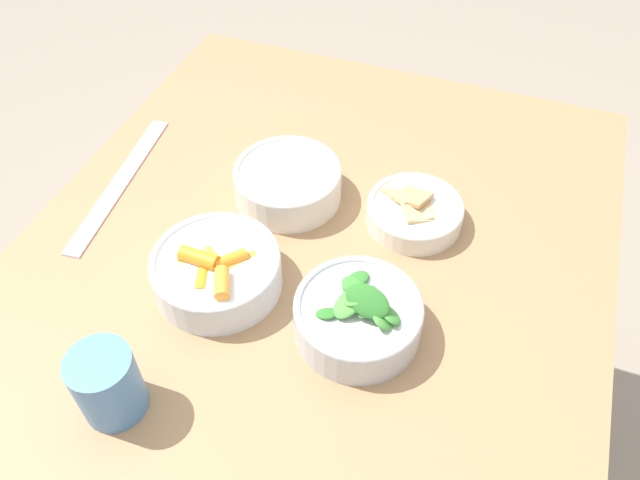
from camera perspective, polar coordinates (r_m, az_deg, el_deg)
The scene contains 8 objects.
ground_plane at distance 1.56m, azimuth -0.51°, elevation -19.91°, with size 10.00×10.00×0.00m, color gray.
dining_table at distance 1.00m, azimuth -0.74°, elevation -6.05°, with size 1.01×0.84×0.76m.
bowl_carrots at distance 0.85m, azimuth -9.46°, elevation -2.71°, with size 0.18×0.18×0.07m.
bowl_greens at distance 0.79m, azimuth 3.53°, elevation -6.92°, with size 0.16×0.17×0.09m.
bowl_beans_hotdog at distance 0.97m, azimuth -2.94°, elevation 5.20°, with size 0.17×0.17×0.06m.
bowl_cookies at distance 0.94m, azimuth 8.66°, elevation 2.61°, with size 0.14×0.14×0.05m.
ruler at distance 1.06m, azimuth -17.80°, elevation 5.05°, with size 0.33×0.07×0.00m.
cup at distance 0.76m, azimuth -18.86°, elevation -12.36°, with size 0.08×0.08×0.10m.
Camera 1 is at (-0.55, -0.22, 1.44)m, focal length 35.00 mm.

